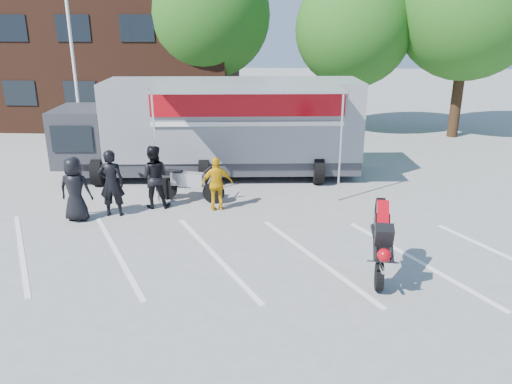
# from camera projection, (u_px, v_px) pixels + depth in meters

# --- Properties ---
(ground) EXTENTS (100.00, 100.00, 0.00)m
(ground) POSITION_uv_depth(u_px,v_px,m) (200.00, 276.00, 11.08)
(ground) COLOR gray
(ground) RESTS_ON ground
(parking_bay_lines) EXTENTS (18.09, 13.33, 0.01)m
(parking_bay_lines) POSITION_uv_depth(u_px,v_px,m) (207.00, 255.00, 12.02)
(parking_bay_lines) COLOR white
(parking_bay_lines) RESTS_ON ground
(office_building) EXTENTS (18.00, 8.00, 7.00)m
(office_building) POSITION_uv_depth(u_px,v_px,m) (70.00, 55.00, 27.42)
(office_building) COLOR #422115
(office_building) RESTS_ON ground
(flagpole) EXTENTS (1.61, 0.12, 8.00)m
(flagpole) POSITION_uv_depth(u_px,v_px,m) (76.00, 28.00, 19.18)
(flagpole) COLOR white
(flagpole) RESTS_ON ground
(tree_left) EXTENTS (6.12, 6.12, 8.64)m
(tree_left) POSITION_uv_depth(u_px,v_px,m) (208.00, 15.00, 24.45)
(tree_left) COLOR #382314
(tree_left) RESTS_ON ground
(tree_mid) EXTENTS (5.44, 5.44, 7.68)m
(tree_mid) POSITION_uv_depth(u_px,v_px,m) (353.00, 29.00, 23.35)
(tree_mid) COLOR #382314
(tree_mid) RESTS_ON ground
(tree_right) EXTENTS (6.46, 6.46, 9.12)m
(tree_right) POSITION_uv_depth(u_px,v_px,m) (469.00, 8.00, 22.32)
(tree_right) COLOR #382314
(tree_right) RESTS_ON ground
(transporter_truck) EXTENTS (11.10, 5.98, 3.42)m
(transporter_truck) POSITION_uv_depth(u_px,v_px,m) (220.00, 175.00, 18.20)
(transporter_truck) COLOR gray
(transporter_truck) RESTS_ON ground
(parked_motorcycle) EXTENTS (2.37, 1.16, 1.19)m
(parked_motorcycle) POSITION_uv_depth(u_px,v_px,m) (190.00, 201.00, 15.65)
(parked_motorcycle) COLOR silver
(parked_motorcycle) RESTS_ON ground
(stunt_bike_rider) EXTENTS (0.96, 1.76, 1.99)m
(stunt_bike_rider) POSITION_uv_depth(u_px,v_px,m) (375.00, 276.00, 11.08)
(stunt_bike_rider) COLOR black
(stunt_bike_rider) RESTS_ON ground
(spectator_leather_a) EXTENTS (0.91, 0.61, 1.83)m
(spectator_leather_a) POSITION_uv_depth(u_px,v_px,m) (75.00, 189.00, 13.87)
(spectator_leather_a) COLOR black
(spectator_leather_a) RESTS_ON ground
(spectator_leather_b) EXTENTS (0.76, 0.54, 1.96)m
(spectator_leather_b) POSITION_uv_depth(u_px,v_px,m) (112.00, 183.00, 14.19)
(spectator_leather_b) COLOR black
(spectator_leather_b) RESTS_ON ground
(spectator_leather_c) EXTENTS (1.02, 0.84, 1.91)m
(spectator_leather_c) POSITION_uv_depth(u_px,v_px,m) (153.00, 177.00, 14.84)
(spectator_leather_c) COLOR black
(spectator_leather_c) RESTS_ON ground
(spectator_hivis) EXTENTS (1.02, 0.63, 1.62)m
(spectator_hivis) POSITION_uv_depth(u_px,v_px,m) (217.00, 184.00, 14.65)
(spectator_hivis) COLOR #E9AB0C
(spectator_hivis) RESTS_ON ground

